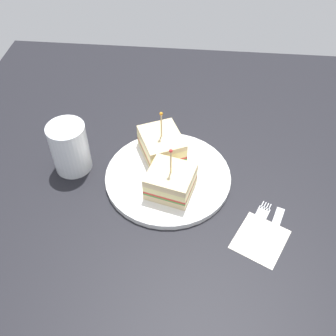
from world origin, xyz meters
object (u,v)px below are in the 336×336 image
object	(u,v)px
sandwich_half_back	(162,144)
knife	(274,229)
plate	(168,177)
drink_glass	(70,150)
sandwich_half_front	(171,181)
fork	(259,220)
napkin	(260,239)

from	to	relation	value
sandwich_half_back	knife	world-z (taller)	sandwich_half_back
plate	knife	xyz separation A→B (cm)	(20.66, -10.69, -0.42)
plate	sandwich_half_back	xyz separation A→B (cm)	(-1.95, 6.23, 3.09)
knife	drink_glass	bearing A→B (deg)	163.22
plate	knife	size ratio (longest dim) A/B	2.18
sandwich_half_front	sandwich_half_back	world-z (taller)	same
knife	sandwich_half_back	bearing A→B (deg)	143.20
fork	knife	world-z (taller)	same
napkin	knife	bearing A→B (deg)	42.64
plate	sandwich_half_front	size ratio (longest dim) A/B	2.31
drink_glass	knife	bearing A→B (deg)	-16.78
plate	sandwich_half_back	distance (cm)	7.22
sandwich_half_front	sandwich_half_back	size ratio (longest dim) A/B	0.92
sandwich_half_back	knife	distance (cm)	28.46
sandwich_half_back	drink_glass	distance (cm)	18.85
plate	knife	world-z (taller)	plate
plate	drink_glass	distance (cm)	20.70
drink_glass	napkin	xyz separation A→B (cm)	(38.20, -14.77, -4.74)
plate	napkin	world-z (taller)	plate
plate	drink_glass	bearing A→B (deg)	175.38
sandwich_half_back	napkin	size ratio (longest dim) A/B	1.29
fork	sandwich_half_front	bearing A→B (deg)	164.31
drink_glass	napkin	bearing A→B (deg)	-21.14
sandwich_half_front	drink_glass	size ratio (longest dim) A/B	1.02
fork	drink_glass	bearing A→B (deg)	164.68
plate	napkin	distance (cm)	22.29
sandwich_half_front	sandwich_half_back	bearing A→B (deg)	105.52
sandwich_half_front	napkin	size ratio (longest dim) A/B	1.19
plate	sandwich_half_front	xyz separation A→B (cm)	(0.90, -4.03, 3.18)
plate	knife	distance (cm)	23.27
sandwich_half_back	knife	size ratio (longest dim) A/B	1.03
sandwich_half_back	drink_glass	size ratio (longest dim) A/B	1.11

